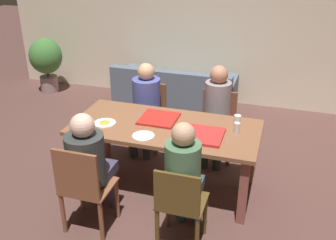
{
  "coord_description": "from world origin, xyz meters",
  "views": [
    {
      "loc": [
        1.13,
        -3.56,
        2.63
      ],
      "look_at": [
        0.0,
        0.1,
        0.79
      ],
      "focal_mm": 41.88,
      "sensor_mm": 36.0,
      "label": 1
    }
  ],
  "objects": [
    {
      "name": "ground_plane",
      "position": [
        0.0,
        0.0,
        0.0
      ],
      "size": [
        20.0,
        20.0,
        0.0
      ],
      "primitive_type": "plane",
      "color": "brown"
    },
    {
      "name": "back_wall",
      "position": [
        0.0,
        2.75,
        1.45
      ],
      "size": [
        7.39,
        0.12,
        2.89
      ],
      "primitive_type": "cube",
      "color": "beige",
      "rests_on": "ground"
    },
    {
      "name": "dining_table",
      "position": [
        0.0,
        0.0,
        0.67
      ],
      "size": [
        2.0,
        0.92,
        0.77
      ],
      "color": "brown",
      "rests_on": "ground"
    },
    {
      "name": "chair_0",
      "position": [
        0.41,
        0.88,
        0.47
      ],
      "size": [
        0.46,
        0.4,
        0.85
      ],
      "color": "brown",
      "rests_on": "ground"
    },
    {
      "name": "person_0",
      "position": [
        0.41,
        0.76,
        0.72
      ],
      "size": [
        0.31,
        0.48,
        1.23
      ],
      "color": "#304136",
      "rests_on": "ground"
    },
    {
      "name": "chair_1",
      "position": [
        -0.5,
        0.87,
        0.46
      ],
      "size": [
        0.42,
        0.43,
        0.85
      ],
      "color": "brown",
      "rests_on": "ground"
    },
    {
      "name": "person_1",
      "position": [
        -0.5,
        0.74,
        0.7
      ],
      "size": [
        0.35,
        0.5,
        1.18
      ],
      "color": "#363F41",
      "rests_on": "ground"
    },
    {
      "name": "chair_2",
      "position": [
        -0.5,
        -0.93,
        0.51
      ],
      "size": [
        0.46,
        0.42,
        0.93
      ],
      "color": "brown",
      "rests_on": "ground"
    },
    {
      "name": "person_2",
      "position": [
        -0.5,
        -0.78,
        0.71
      ],
      "size": [
        0.36,
        0.56,
        1.21
      ],
      "color": "#3D384E",
      "rests_on": "ground"
    },
    {
      "name": "chair_3",
      "position": [
        0.41,
        -0.88,
        0.48
      ],
      "size": [
        0.42,
        0.38,
        0.85
      ],
      "color": "brown",
      "rests_on": "ground"
    },
    {
      "name": "person_3",
      "position": [
        0.41,
        -0.75,
        0.72
      ],
      "size": [
        0.31,
        0.5,
        1.23
      ],
      "color": "#2D4449",
      "rests_on": "ground"
    },
    {
      "name": "pizza_box_0",
      "position": [
        -0.11,
        0.13,
        0.78
      ],
      "size": [
        0.4,
        0.4,
        0.02
      ],
      "color": "#AF221B",
      "rests_on": "dining_table"
    },
    {
      "name": "pizza_box_1",
      "position": [
        0.44,
        -0.12,
        0.79
      ],
      "size": [
        0.4,
        0.4,
        0.03
      ],
      "color": "red",
      "rests_on": "dining_table"
    },
    {
      "name": "plate_0",
      "position": [
        -0.64,
        -0.14,
        0.78
      ],
      "size": [
        0.24,
        0.24,
        0.03
      ],
      "color": "white",
      "rests_on": "dining_table"
    },
    {
      "name": "plate_1",
      "position": [
        -0.14,
        -0.3,
        0.78
      ],
      "size": [
        0.23,
        0.23,
        0.01
      ],
      "color": "white",
      "rests_on": "dining_table"
    },
    {
      "name": "drinking_glass_0",
      "position": [
        0.73,
        0.26,
        0.82
      ],
      "size": [
        0.08,
        0.08,
        0.1
      ],
      "primitive_type": "cylinder",
      "color": "silver",
      "rests_on": "dining_table"
    },
    {
      "name": "drinking_glass_1",
      "position": [
        0.75,
        0.06,
        0.83
      ],
      "size": [
        0.06,
        0.06,
        0.11
      ],
      "primitive_type": "cylinder",
      "color": "silver",
      "rests_on": "dining_table"
    },
    {
      "name": "couch",
      "position": [
        -0.5,
        2.07,
        0.27
      ],
      "size": [
        1.9,
        0.84,
        0.76
      ],
      "color": "slate",
      "rests_on": "ground"
    },
    {
      "name": "potted_plant",
      "position": [
        -2.92,
        2.22,
        0.6
      ],
      "size": [
        0.57,
        0.57,
        0.98
      ],
      "color": "gray",
      "rests_on": "ground"
    }
  ]
}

